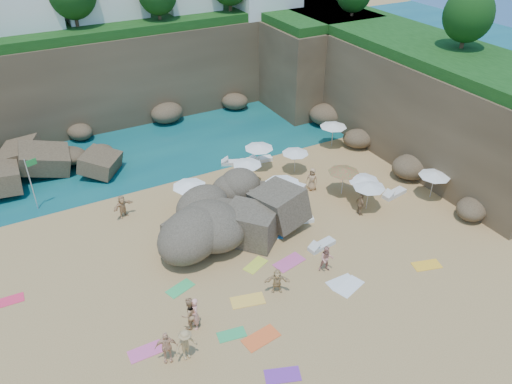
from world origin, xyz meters
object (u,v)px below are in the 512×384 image
rock_outcrop (225,229)px  person_stand_1 (189,314)px  parasol_1 (247,163)px  person_stand_5 (122,206)px  lounger_0 (260,160)px  person_stand_3 (361,205)px  parasol_0 (189,184)px  person_stand_2 (248,168)px  flag_pole (31,178)px  person_stand_6 (195,314)px  person_stand_4 (312,179)px  parasol_2 (259,146)px

rock_outcrop → person_stand_1: bearing=-127.5°
parasol_1 → person_stand_5: bearing=178.0°
lounger_0 → person_stand_3: bearing=-67.4°
parasol_0 → person_stand_2: (5.52, 1.91, -1.17)m
person_stand_5 → parasol_1: bearing=-22.9°
rock_outcrop → person_stand_2: bearing=49.5°
lounger_0 → person_stand_3: 10.14m
lounger_0 → flag_pole: bearing=-175.9°
parasol_0 → person_stand_2: size_ratio=1.35×
lounger_0 → person_stand_6: person_stand_6 is taller
person_stand_4 → person_stand_5: 13.61m
parasol_1 → person_stand_1: 14.34m
rock_outcrop → person_stand_3: (8.87, -2.81, 0.81)m
parasol_1 → person_stand_6: 14.30m
person_stand_2 → parasol_1: bearing=68.8°
person_stand_5 → person_stand_6: person_stand_6 is taller
rock_outcrop → parasol_0: (-1.08, 3.30, 2.03)m
parasol_2 → person_stand_3: bearing=-71.1°
lounger_0 → person_stand_2: person_stand_2 is taller
lounger_0 → person_stand_2: (-2.01, -1.81, 0.72)m
parasol_1 → flag_pole: bearing=164.0°
lounger_0 → person_stand_1: 18.04m
rock_outcrop → person_stand_2: person_stand_2 is taller
person_stand_4 → person_stand_6: size_ratio=0.93×
flag_pole → parasol_2: size_ratio=1.73×
parasol_0 → person_stand_6: (-3.87, -10.17, -1.08)m
parasol_0 → person_stand_4: (8.83, -1.86, -1.15)m
flag_pole → person_stand_6: size_ratio=2.06×
parasol_1 → person_stand_4: (3.86, -2.89, -1.00)m
parasol_2 → person_stand_2: size_ratio=1.30×
person_stand_1 → flag_pole: bearing=-80.7°
rock_outcrop → person_stand_4: (7.76, 1.44, 0.89)m
parasol_0 → person_stand_5: size_ratio=1.41×
lounger_0 → person_stand_5: person_stand_5 is taller
parasol_2 → person_stand_6: 16.88m
person_stand_3 → person_stand_5: person_stand_5 is taller
parasol_1 → parasol_2: size_ratio=0.96×
person_stand_6 → rock_outcrop: bearing=148.4°
person_stand_1 → person_stand_3: person_stand_1 is taller
flag_pole → person_stand_1: size_ratio=2.02×
lounger_0 → person_stand_3: (2.42, -9.83, 0.65)m
person_stand_1 → person_stand_2: 15.34m
parasol_0 → person_stand_6: size_ratio=1.23×
person_stand_2 → person_stand_3: bearing=129.6°
parasol_0 → person_stand_4: bearing=-11.9°
rock_outcrop → person_stand_4: 7.94m
person_stand_1 → person_stand_5: bearing=-98.2°
person_stand_1 → person_stand_5: person_stand_1 is taller
parasol_1 → parasol_2: bearing=42.2°
person_stand_2 → person_stand_3: size_ratio=1.08×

